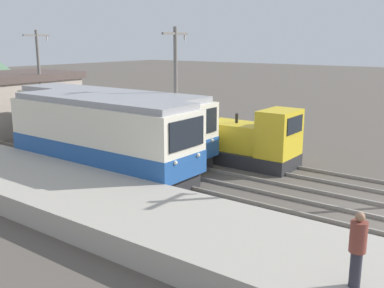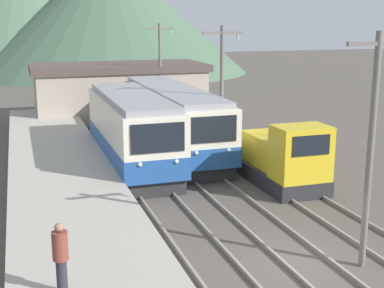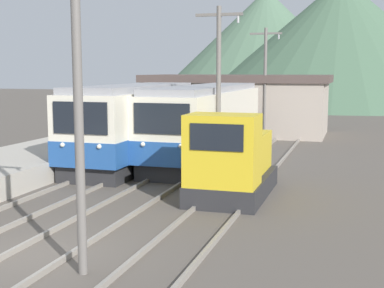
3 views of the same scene
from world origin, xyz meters
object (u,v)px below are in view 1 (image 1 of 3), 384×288
Objects in this scene: catenary_mast_far at (40,78)px; commuter_train_left at (101,139)px; commuter_train_center at (109,125)px; shunting_locomotive at (254,142)px; catenary_mast_mid at (176,89)px; person_on_platform at (357,247)px.

commuter_train_left is at bearing -111.89° from catenary_mast_far.
catenary_mast_far is at bearing 79.62° from commuter_train_center.
shunting_locomotive is at bearing -68.28° from commuter_train_center.
catenary_mast_mid reaches higher than commuter_train_left.
commuter_train_center is at bearing 111.72° from shunting_locomotive.
person_on_platform is at bearing -114.88° from commuter_train_center.
commuter_train_center is 1.85× the size of catenary_mast_far.
commuter_train_left reaches higher than shunting_locomotive.
catenary_mast_far reaches higher than commuter_train_left.
commuter_train_center is at bearing 41.64° from commuter_train_left.
commuter_train_left is 4.92m from catenary_mast_mid.
catenary_mast_mid reaches higher than shunting_locomotive.
catenary_mast_far is at bearing 68.11° from commuter_train_left.
catenary_mast_far is at bearing 69.80° from person_on_platform.
person_on_platform is (-4.55, -13.35, 0.10)m from commuter_train_left.
commuter_train_left is 0.80× the size of commuter_train_center.
catenary_mast_mid is 3.90× the size of person_on_platform.
catenary_mast_far is (0.00, 11.83, 0.00)m from catenary_mast_mid.
catenary_mast_mid is at bearing 54.12° from person_on_platform.
shunting_locomotive is at bearing -69.20° from catenary_mast_mid.
catenary_mast_mid is 11.83m from catenary_mast_far.
catenary_mast_far reaches higher than person_on_platform.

